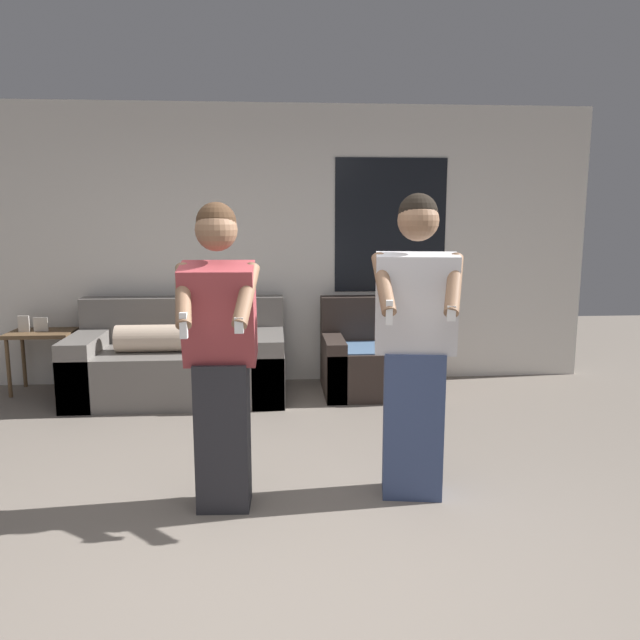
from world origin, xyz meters
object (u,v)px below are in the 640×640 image
(side_table, at_px, (42,340))
(person_right, at_px, (415,347))
(person_left, at_px, (220,356))
(armchair, at_px, (373,360))
(couch, at_px, (180,362))

(side_table, relative_size, person_right, 0.41)
(person_left, relative_size, person_right, 0.97)
(armchair, height_order, side_table, armchair)
(person_right, bearing_deg, side_table, 140.92)
(couch, xyz_separation_m, armchair, (1.80, 0.04, -0.02))
(armchair, xyz_separation_m, side_table, (-3.11, 0.20, 0.20))
(armchair, relative_size, person_left, 0.55)
(couch, height_order, side_table, couch)
(person_right, bearing_deg, couch, 127.55)
(person_left, height_order, person_right, person_right)
(armchair, height_order, person_left, person_left)
(couch, height_order, person_left, person_left)
(couch, height_order, armchair, couch)
(side_table, distance_m, person_left, 3.17)
(couch, distance_m, side_table, 1.35)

